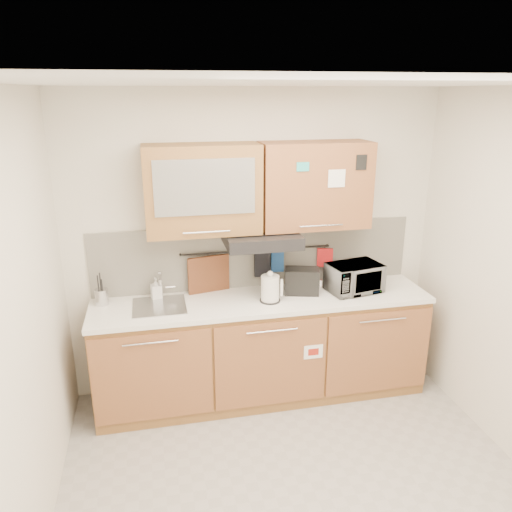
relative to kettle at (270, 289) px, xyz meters
name	(u,v)px	position (x,y,z in m)	size (l,w,h in m)	color
floor	(302,494)	(-0.05, -1.12, -1.02)	(3.20, 3.20, 0.00)	#9E9993
ceiling	(317,83)	(-0.05, -1.12, 1.58)	(3.20, 3.20, 0.00)	white
wall_back	(255,244)	(-0.05, 0.38, 0.28)	(3.20, 3.20, 0.00)	silver
wall_left	(16,344)	(-1.65, -1.12, 0.28)	(3.00, 3.00, 0.00)	silver
base_cabinet	(263,353)	(-0.05, 0.07, -0.62)	(2.80, 0.64, 0.88)	olive
countertop	(263,301)	(-0.05, 0.07, -0.12)	(2.82, 0.62, 0.04)	white
backsplash	(255,256)	(-0.05, 0.36, 0.18)	(2.80, 0.02, 0.56)	silver
upper_cabinets	(259,187)	(-0.05, 0.20, 0.81)	(1.82, 0.37, 0.70)	olive
range_hood	(262,239)	(-0.05, 0.13, 0.40)	(0.60, 0.46, 0.10)	black
sink	(159,306)	(-0.89, 0.08, -0.10)	(0.42, 0.40, 0.26)	silver
utensil_rail	(256,250)	(-0.05, 0.33, 0.24)	(0.02, 0.02, 1.30)	black
utensil_crock	(102,296)	(-1.35, 0.22, -0.04)	(0.14, 0.14, 0.27)	silver
kettle	(270,289)	(0.00, 0.00, 0.00)	(0.19, 0.18, 0.26)	silver
toaster	(302,281)	(0.30, 0.11, 0.01)	(0.32, 0.24, 0.22)	black
microwave	(354,278)	(0.76, 0.06, 0.02)	(0.44, 0.30, 0.24)	#999999
soap_bottle	(156,288)	(-0.91, 0.25, -0.01)	(0.08, 0.08, 0.18)	#999999
cutting_board	(209,281)	(-0.46, 0.31, -0.01)	(0.36, 0.03, 0.45)	brown
oven_mitt	(278,262)	(0.14, 0.31, 0.12)	(0.11, 0.03, 0.18)	navy
dark_pouch	(262,265)	(0.00, 0.31, 0.11)	(0.14, 0.04, 0.22)	black
pot_holder	(325,258)	(0.57, 0.31, 0.13)	(0.14, 0.02, 0.17)	red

